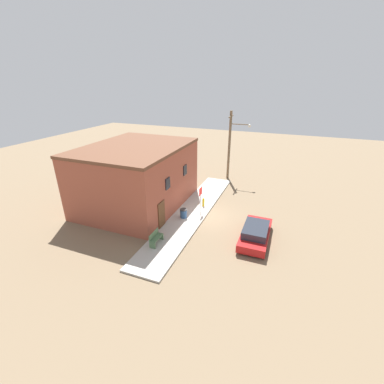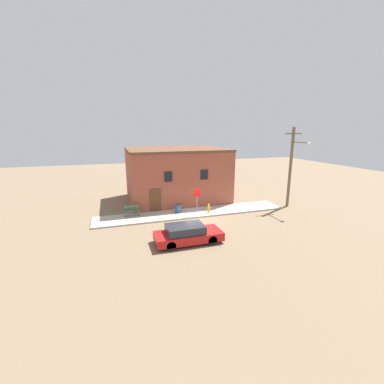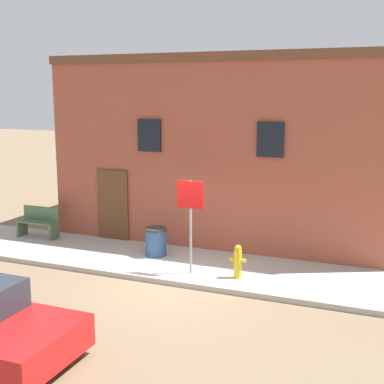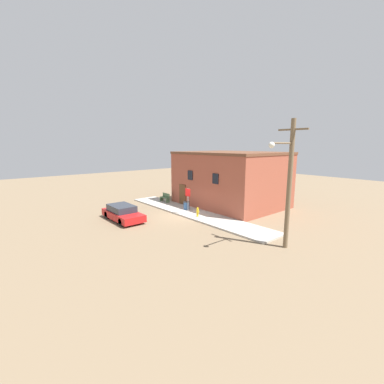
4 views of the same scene
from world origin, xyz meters
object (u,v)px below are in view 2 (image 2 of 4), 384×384
utility_pole (292,165)px  bench (131,211)px  trash_bin (179,208)px  stop_sign (197,197)px  parked_car (187,234)px  fire_hydrant (209,208)px

utility_pole → bench: bearing=174.4°
bench → trash_bin: bearing=-4.8°
trash_bin → bench: bearing=175.2°
stop_sign → bench: 5.77m
bench → trash_bin: bench is taller
trash_bin → parked_car: bearing=-99.4°
trash_bin → utility_pole: utility_pole is taller
parked_car → trash_bin: bearing=80.6°
stop_sign → utility_pole: (9.42, -0.16, 2.37)m
stop_sign → fire_hydrant: bearing=6.0°
fire_hydrant → stop_sign: size_ratio=0.35×
fire_hydrant → utility_pole: bearing=-2.0°
fire_hydrant → parked_car: bearing=-124.6°
fire_hydrant → utility_pole: (8.27, -0.28, 3.56)m
trash_bin → utility_pole: bearing=-6.0°
fire_hydrant → stop_sign: bearing=-174.0°
bench → parked_car: (3.10, -6.35, 0.04)m
utility_pole → parked_car: 13.25m
fire_hydrant → bench: 6.76m
fire_hydrant → bench: bearing=169.9°
stop_sign → parked_car: 5.69m
fire_hydrant → bench: (-6.66, 1.19, 0.03)m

